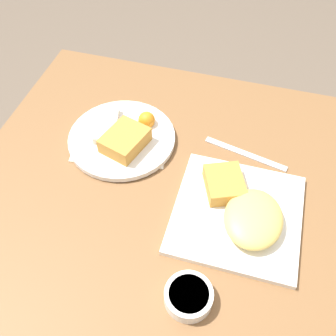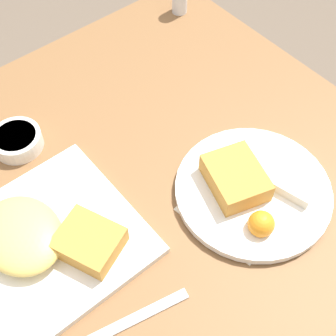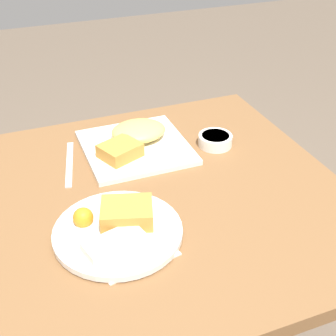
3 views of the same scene
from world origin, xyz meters
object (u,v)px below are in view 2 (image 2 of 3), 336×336
plate_square_near (45,238)px  plate_oval_far (252,188)px  sauce_ramekin (17,140)px  butter_knife (122,325)px

plate_square_near → plate_oval_far: (0.14, 0.33, -0.00)m
plate_oval_far → plate_square_near: bearing=-113.6°
plate_oval_far → sauce_ramekin: plate_oval_far is taller
plate_oval_far → butter_knife: 0.31m
plate_square_near → plate_oval_far: size_ratio=1.01×
plate_square_near → butter_knife: size_ratio=1.29×
sauce_ramekin → butter_knife: (0.40, -0.05, -0.01)m
plate_square_near → butter_knife: bearing=5.2°
butter_knife → plate_square_near: bearing=107.7°
plate_square_near → sauce_ramekin: bearing=162.8°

